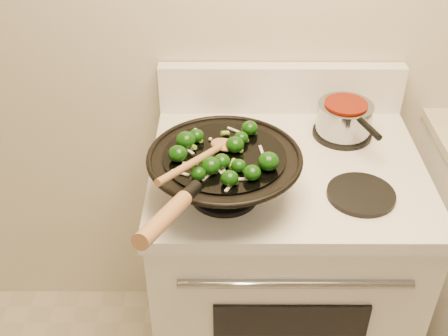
{
  "coord_description": "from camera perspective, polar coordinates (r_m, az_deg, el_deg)",
  "views": [
    {
      "loc": [
        -0.45,
        -0.13,
        1.86
      ],
      "look_at": [
        -0.45,
        1.0,
        1.03
      ],
      "focal_mm": 45.0,
      "sensor_mm": 36.0,
      "label": 1
    }
  ],
  "objects": [
    {
      "name": "stove",
      "position": [
        1.91,
        5.55,
        -10.46
      ],
      "size": [
        0.78,
        0.67,
        1.08
      ],
      "color": "white",
      "rests_on": "ground"
    },
    {
      "name": "saucepan",
      "position": [
        1.73,
        12.15,
        5.02
      ],
      "size": [
        0.17,
        0.26,
        0.1
      ],
      "color": "gray",
      "rests_on": "stove"
    },
    {
      "name": "stirfry",
      "position": [
        1.38,
        -0.13,
        1.4
      ],
      "size": [
        0.27,
        0.28,
        0.05
      ],
      "color": "#0D3708",
      "rests_on": "wok"
    },
    {
      "name": "wok",
      "position": [
        1.43,
        -0.01,
        -0.5
      ],
      "size": [
        0.39,
        0.63,
        0.24
      ],
      "color": "black",
      "rests_on": "stove"
    },
    {
      "name": "wooden_spoon",
      "position": [
        1.36,
        -1.76,
        1.39
      ],
      "size": [
        0.19,
        0.29,
        0.09
      ],
      "color": "#A66E41",
      "rests_on": "wok"
    }
  ]
}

